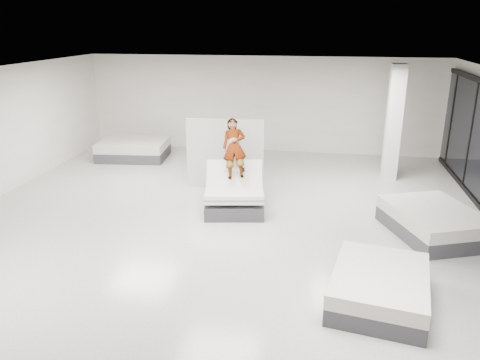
{
  "coord_description": "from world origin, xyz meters",
  "views": [
    {
      "loc": [
        2.04,
        -8.76,
        4.22
      ],
      "look_at": [
        0.37,
        0.67,
        1.0
      ],
      "focal_mm": 35.0,
      "sensor_mm": 36.0,
      "label": 1
    }
  ],
  "objects_px": {
    "flat_bed_right_far": "(434,222)",
    "column": "(394,123)",
    "hero_bed": "(234,195)",
    "divider_panel": "(225,154)",
    "remote": "(244,170)",
    "person": "(234,159)",
    "flat_bed_left_far": "(134,149)",
    "flat_bed_right_near": "(379,287)"
  },
  "relations": [
    {
      "from": "remote",
      "to": "divider_panel",
      "type": "relative_size",
      "value": 0.07
    },
    {
      "from": "flat_bed_right_near",
      "to": "column",
      "type": "height_order",
      "value": "column"
    },
    {
      "from": "divider_panel",
      "to": "flat_bed_left_far",
      "type": "distance_m",
      "value": 4.25
    },
    {
      "from": "remote",
      "to": "flat_bed_right_far",
      "type": "relative_size",
      "value": 0.06
    },
    {
      "from": "flat_bed_right_near",
      "to": "remote",
      "type": "bearing_deg",
      "value": 128.17
    },
    {
      "from": "hero_bed",
      "to": "flat_bed_right_near",
      "type": "bearing_deg",
      "value": -49.54
    },
    {
      "from": "hero_bed",
      "to": "flat_bed_right_far",
      "type": "height_order",
      "value": "hero_bed"
    },
    {
      "from": "divider_panel",
      "to": "flat_bed_left_far",
      "type": "xyz_separation_m",
      "value": [
        -3.54,
        2.27,
        -0.64
      ]
    },
    {
      "from": "divider_panel",
      "to": "flat_bed_left_far",
      "type": "bearing_deg",
      "value": 141.01
    },
    {
      "from": "hero_bed",
      "to": "flat_bed_right_far",
      "type": "distance_m",
      "value": 4.43
    },
    {
      "from": "remote",
      "to": "flat_bed_left_far",
      "type": "height_order",
      "value": "remote"
    },
    {
      "from": "flat_bed_right_near",
      "to": "flat_bed_left_far",
      "type": "bearing_deg",
      "value": 134.19
    },
    {
      "from": "person",
      "to": "flat_bed_left_far",
      "type": "relative_size",
      "value": 0.68
    },
    {
      "from": "hero_bed",
      "to": "flat_bed_left_far",
      "type": "bearing_deg",
      "value": 137.3
    },
    {
      "from": "hero_bed",
      "to": "divider_panel",
      "type": "height_order",
      "value": "divider_panel"
    },
    {
      "from": "flat_bed_right_far",
      "to": "flat_bed_right_near",
      "type": "height_order",
      "value": "flat_bed_right_far"
    },
    {
      "from": "hero_bed",
      "to": "flat_bed_right_far",
      "type": "relative_size",
      "value": 0.8
    },
    {
      "from": "hero_bed",
      "to": "person",
      "type": "height_order",
      "value": "person"
    },
    {
      "from": "column",
      "to": "flat_bed_left_far",
      "type": "bearing_deg",
      "value": 174.72
    },
    {
      "from": "divider_panel",
      "to": "flat_bed_right_near",
      "type": "xyz_separation_m",
      "value": [
        3.52,
        -4.99,
        -0.67
      ]
    },
    {
      "from": "remote",
      "to": "divider_panel",
      "type": "bearing_deg",
      "value": 106.81
    },
    {
      "from": "person",
      "to": "remote",
      "type": "bearing_deg",
      "value": -57.85
    },
    {
      "from": "remote",
      "to": "column",
      "type": "relative_size",
      "value": 0.04
    },
    {
      "from": "person",
      "to": "column",
      "type": "distance_m",
      "value": 4.82
    },
    {
      "from": "hero_bed",
      "to": "column",
      "type": "height_order",
      "value": "column"
    },
    {
      "from": "person",
      "to": "flat_bed_left_far",
      "type": "height_order",
      "value": "person"
    },
    {
      "from": "flat_bed_right_far",
      "to": "column",
      "type": "xyz_separation_m",
      "value": [
        -0.46,
        3.74,
        1.32
      ]
    },
    {
      "from": "flat_bed_right_far",
      "to": "divider_panel",
      "type": "bearing_deg",
      "value": 155.76
    },
    {
      "from": "divider_panel",
      "to": "hero_bed",
      "type": "bearing_deg",
      "value": -76.71
    },
    {
      "from": "hero_bed",
      "to": "flat_bed_left_far",
      "type": "distance_m",
      "value": 5.54
    },
    {
      "from": "person",
      "to": "column",
      "type": "height_order",
      "value": "column"
    },
    {
      "from": "divider_panel",
      "to": "flat_bed_left_far",
      "type": "relative_size",
      "value": 0.9
    },
    {
      "from": "person",
      "to": "remote",
      "type": "height_order",
      "value": "person"
    },
    {
      "from": "flat_bed_right_far",
      "to": "column",
      "type": "relative_size",
      "value": 0.78
    },
    {
      "from": "remote",
      "to": "flat_bed_right_near",
      "type": "distance_m",
      "value": 4.54
    },
    {
      "from": "flat_bed_left_far",
      "to": "hero_bed",
      "type": "bearing_deg",
      "value": -42.7
    },
    {
      "from": "person",
      "to": "divider_panel",
      "type": "relative_size",
      "value": 0.76
    },
    {
      "from": "column",
      "to": "flat_bed_right_far",
      "type": "bearing_deg",
      "value": -83.0
    },
    {
      "from": "remote",
      "to": "flat_bed_right_far",
      "type": "distance_m",
      "value": 4.27
    },
    {
      "from": "hero_bed",
      "to": "flat_bed_right_far",
      "type": "bearing_deg",
      "value": -9.35
    },
    {
      "from": "flat_bed_left_far",
      "to": "flat_bed_right_near",
      "type": "bearing_deg",
      "value": -45.81
    },
    {
      "from": "flat_bed_right_far",
      "to": "flat_bed_left_far",
      "type": "distance_m",
      "value": 9.55
    }
  ]
}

